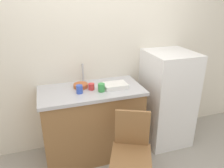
{
  "coord_description": "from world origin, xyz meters",
  "views": [
    {
      "loc": [
        -0.68,
        -1.68,
        1.96
      ],
      "look_at": [
        0.06,
        0.6,
        0.98
      ],
      "focal_mm": 34.59,
      "sensor_mm": 36.0,
      "label": 1
    }
  ],
  "objects_px": {
    "refrigerator": "(167,98)",
    "chair": "(131,150)",
    "cup_red": "(91,87)",
    "terracotta_bowl": "(81,86)",
    "dish_tray": "(115,85)",
    "cup_blue": "(79,89)",
    "cup_green": "(101,87)"
  },
  "relations": [
    {
      "from": "refrigerator",
      "to": "chair",
      "type": "height_order",
      "value": "refrigerator"
    },
    {
      "from": "chair",
      "to": "cup_red",
      "type": "bearing_deg",
      "value": 134.39
    },
    {
      "from": "terracotta_bowl",
      "to": "cup_red",
      "type": "bearing_deg",
      "value": -41.57
    },
    {
      "from": "dish_tray",
      "to": "cup_red",
      "type": "xyz_separation_m",
      "value": [
        -0.29,
        0.03,
        0.01
      ]
    },
    {
      "from": "refrigerator",
      "to": "terracotta_bowl",
      "type": "relative_size",
      "value": 7.48
    },
    {
      "from": "chair",
      "to": "cup_red",
      "type": "relative_size",
      "value": 11.96
    },
    {
      "from": "refrigerator",
      "to": "chair",
      "type": "xyz_separation_m",
      "value": [
        -0.81,
        -0.68,
        -0.15
      ]
    },
    {
      "from": "dish_tray",
      "to": "terracotta_bowl",
      "type": "bearing_deg",
      "value": 162.7
    },
    {
      "from": "cup_blue",
      "to": "chair",
      "type": "bearing_deg",
      "value": -57.18
    },
    {
      "from": "chair",
      "to": "dish_tray",
      "type": "xyz_separation_m",
      "value": [
        0.05,
        0.65,
        0.46
      ]
    },
    {
      "from": "dish_tray",
      "to": "cup_green",
      "type": "bearing_deg",
      "value": -161.96
    },
    {
      "from": "cup_green",
      "to": "terracotta_bowl",
      "type": "bearing_deg",
      "value": 137.96
    },
    {
      "from": "dish_tray",
      "to": "cup_green",
      "type": "relative_size",
      "value": 2.88
    },
    {
      "from": "cup_green",
      "to": "refrigerator",
      "type": "bearing_deg",
      "value": 5.8
    },
    {
      "from": "refrigerator",
      "to": "cup_green",
      "type": "bearing_deg",
      "value": -174.2
    },
    {
      "from": "terracotta_bowl",
      "to": "cup_red",
      "type": "xyz_separation_m",
      "value": [
        0.11,
        -0.1,
        0.01
      ]
    },
    {
      "from": "terracotta_bowl",
      "to": "refrigerator",
      "type": "bearing_deg",
      "value": -4.41
    },
    {
      "from": "cup_red",
      "to": "dish_tray",
      "type": "bearing_deg",
      "value": -5.32
    },
    {
      "from": "refrigerator",
      "to": "cup_blue",
      "type": "relative_size",
      "value": 13.61
    },
    {
      "from": "chair",
      "to": "cup_green",
      "type": "distance_m",
      "value": 0.77
    },
    {
      "from": "terracotta_bowl",
      "to": "cup_blue",
      "type": "height_order",
      "value": "cup_blue"
    },
    {
      "from": "refrigerator",
      "to": "terracotta_bowl",
      "type": "xyz_separation_m",
      "value": [
        -1.17,
        0.09,
        0.3
      ]
    },
    {
      "from": "terracotta_bowl",
      "to": "cup_red",
      "type": "relative_size",
      "value": 2.34
    },
    {
      "from": "chair",
      "to": "cup_green",
      "type": "bearing_deg",
      "value": 128.57
    },
    {
      "from": "chair",
      "to": "refrigerator",
      "type": "bearing_deg",
      "value": 64.53
    },
    {
      "from": "cup_red",
      "to": "cup_blue",
      "type": "height_order",
      "value": "cup_blue"
    },
    {
      "from": "chair",
      "to": "cup_blue",
      "type": "distance_m",
      "value": 0.88
    },
    {
      "from": "cup_red",
      "to": "cup_green",
      "type": "bearing_deg",
      "value": -42.55
    },
    {
      "from": "refrigerator",
      "to": "dish_tray",
      "type": "bearing_deg",
      "value": -177.41
    },
    {
      "from": "terracotta_bowl",
      "to": "cup_green",
      "type": "distance_m",
      "value": 0.28
    },
    {
      "from": "terracotta_bowl",
      "to": "cup_blue",
      "type": "distance_m",
      "value": 0.16
    },
    {
      "from": "refrigerator",
      "to": "cup_red",
      "type": "distance_m",
      "value": 1.1
    }
  ]
}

